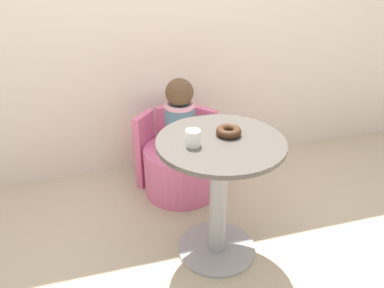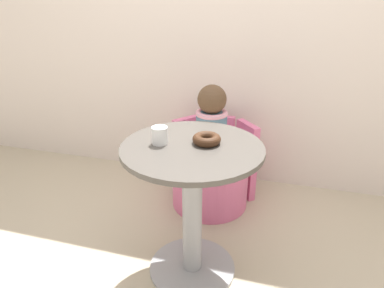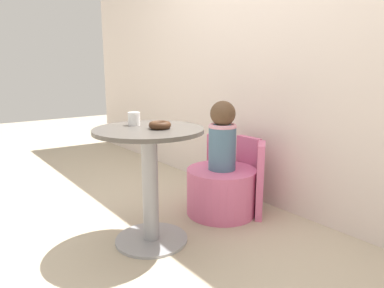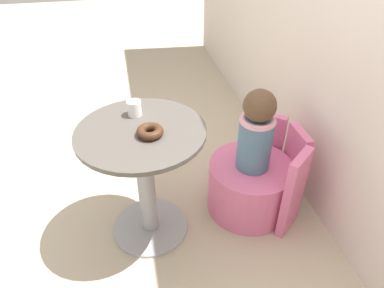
{
  "view_description": "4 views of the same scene",
  "coord_description": "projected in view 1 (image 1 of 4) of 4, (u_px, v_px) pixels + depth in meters",
  "views": [
    {
      "loc": [
        -0.55,
        -1.56,
        1.61
      ],
      "look_at": [
        -0.01,
        0.33,
        0.57
      ],
      "focal_mm": 35.0,
      "sensor_mm": 36.0,
      "label": 1
    },
    {
      "loc": [
        0.44,
        -1.36,
        1.38
      ],
      "look_at": [
        -0.03,
        0.31,
        0.61
      ],
      "focal_mm": 32.0,
      "sensor_mm": 36.0,
      "label": 2
    },
    {
      "loc": [
        1.81,
        -1.01,
        1.08
      ],
      "look_at": [
        0.06,
        0.35,
        0.59
      ],
      "focal_mm": 32.0,
      "sensor_mm": 36.0,
      "label": 3
    },
    {
      "loc": [
        1.51,
        -0.02,
        1.68
      ],
      "look_at": [
        0.04,
        0.29,
        0.6
      ],
      "focal_mm": 32.0,
      "sensor_mm": 36.0,
      "label": 4
    }
  ],
  "objects": [
    {
      "name": "back_wall",
      "position": [
        163.0,
        12.0,
        2.61
      ],
      "size": [
        6.0,
        0.06,
        2.4
      ],
      "color": "silver",
      "rests_on": "ground_plane"
    },
    {
      "name": "booth_backrest",
      "position": [
        173.0,
        143.0,
        2.84
      ],
      "size": [
        0.62,
        0.23,
        0.56
      ],
      "color": "#DB6693",
      "rests_on": "ground_plane"
    },
    {
      "name": "round_table",
      "position": [
        219.0,
        181.0,
        2.02
      ],
      "size": [
        0.67,
        0.67,
        0.73
      ],
      "color": "#99999E",
      "rests_on": "ground_plane"
    },
    {
      "name": "ground_plane",
      "position": [
        209.0,
        253.0,
        2.21
      ],
      "size": [
        12.0,
        12.0,
        0.0
      ],
      "primitive_type": "plane",
      "color": "#B7A88E"
    },
    {
      "name": "donut",
      "position": [
        229.0,
        131.0,
        1.94
      ],
      "size": [
        0.13,
        0.13,
        0.04
      ],
      "color": "#3D2314",
      "rests_on": "round_table"
    },
    {
      "name": "child_figure",
      "position": [
        180.0,
        116.0,
        2.5
      ],
      "size": [
        0.21,
        0.21,
        0.51
      ],
      "color": "slate",
      "rests_on": "tub_chair"
    },
    {
      "name": "cup",
      "position": [
        193.0,
        138.0,
        1.83
      ],
      "size": [
        0.07,
        0.07,
        0.08
      ],
      "color": "white",
      "rests_on": "round_table"
    },
    {
      "name": "tub_chair",
      "position": [
        181.0,
        170.0,
        2.7
      ],
      "size": [
        0.52,
        0.52,
        0.35
      ],
      "color": "#DB6693",
      "rests_on": "ground_plane"
    }
  ]
}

